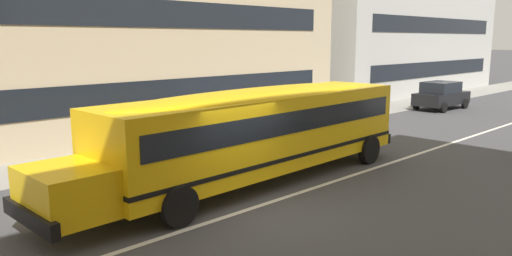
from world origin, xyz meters
name	(u,v)px	position (x,y,z in m)	size (l,w,h in m)	color
ground_plane	(250,209)	(0.00, 0.00, 0.00)	(400.00, 400.00, 0.00)	#424244
sidewalk_far	(106,158)	(0.00, 7.34, 0.01)	(120.00, 3.00, 0.01)	gray
lane_centreline	(250,209)	(0.00, 0.00, 0.00)	(110.00, 0.16, 0.01)	silver
school_bus	(257,127)	(1.76, 1.56, 1.61)	(12.20, 2.90, 2.71)	yellow
parked_car_black_far_corner	(441,95)	(20.17, 4.77, 0.84)	(3.96, 2.00, 1.64)	black
apartment_block_far_right	(384,7)	(27.69, 13.48, 6.65)	(21.09, 9.32, 13.30)	#B7B7B2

